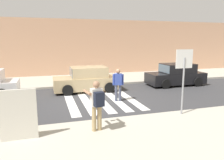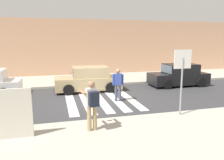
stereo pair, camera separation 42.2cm
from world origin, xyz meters
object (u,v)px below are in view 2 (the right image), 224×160
parked_car_black (179,75)px  advertising_board (14,114)px  pedestrian_crossing (118,83)px  photographer_with_backpack (92,101)px  stop_sign (182,68)px  parked_car_tan (89,80)px

parked_car_black → advertising_board: (-9.76, -6.52, 0.21)m
pedestrian_crossing → advertising_board: advertising_board is taller
photographer_with_backpack → pedestrian_crossing: bearing=62.0°
photographer_with_backpack → parked_car_black: size_ratio=0.42×
stop_sign → parked_car_tan: (-2.93, 5.88, -1.38)m
photographer_with_backpack → advertising_board: 2.47m
photographer_with_backpack → stop_sign: bearing=10.3°
pedestrian_crossing → parked_car_tan: pedestrian_crossing is taller
parked_car_tan → advertising_board: bearing=-117.0°
parked_car_tan → stop_sign: bearing=-63.5°
stop_sign → parked_car_black: 6.98m
stop_sign → advertising_board: 6.39m
advertising_board → parked_car_black: bearing=33.7°
stop_sign → advertising_board: (-6.25, -0.64, -1.16)m
stop_sign → advertising_board: size_ratio=1.68×
pedestrian_crossing → photographer_with_backpack: bearing=-118.0°
advertising_board → pedestrian_crossing: bearing=39.8°
parked_car_tan → pedestrian_crossing: bearing=-68.0°
stop_sign → parked_car_tan: 6.71m
pedestrian_crossing → parked_car_black: size_ratio=0.42×
photographer_with_backpack → advertising_board: (-2.46, 0.05, -0.23)m
stop_sign → parked_car_tan: stop_sign is taller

